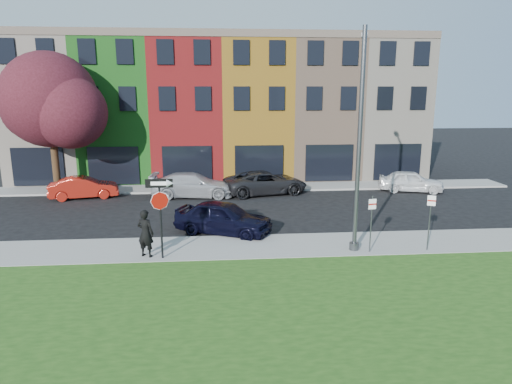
{
  "coord_description": "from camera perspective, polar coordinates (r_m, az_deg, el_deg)",
  "views": [
    {
      "loc": [
        -2.83,
        -15.38,
        6.68
      ],
      "look_at": [
        -1.22,
        4.0,
        2.24
      ],
      "focal_mm": 32.0,
      "sensor_mm": 36.0,
      "label": 1
    }
  ],
  "objects": [
    {
      "name": "ground",
      "position": [
        17.01,
        5.32,
        -10.34
      ],
      "size": [
        120.0,
        120.0,
        0.0
      ],
      "primitive_type": "plane",
      "color": "black",
      "rests_on": "ground"
    },
    {
      "name": "sidewalk_near",
      "position": [
        20.13,
        9.49,
        -6.54
      ],
      "size": [
        40.0,
        3.0,
        0.12
      ],
      "primitive_type": "cube",
      "color": "gray",
      "rests_on": "ground"
    },
    {
      "name": "sidewalk_far",
      "position": [
        31.1,
        -4.94,
        0.51
      ],
      "size": [
        40.0,
        2.4,
        0.12
      ],
      "primitive_type": "cube",
      "color": "gray",
      "rests_on": "ground"
    },
    {
      "name": "rowhouse_block",
      "position": [
        36.61,
        -4.28,
        10.17
      ],
      "size": [
        30.0,
        10.12,
        10.0
      ],
      "color": "#C1B2A0",
      "rests_on": "ground"
    },
    {
      "name": "stop_sign",
      "position": [
        17.94,
        -11.92,
        -1.3
      ],
      "size": [
        1.05,
        0.1,
        3.19
      ],
      "rotation": [
        0.0,
        0.0,
        -0.01
      ],
      "color": "black",
      "rests_on": "sidewalk_near"
    },
    {
      "name": "man",
      "position": [
        18.61,
        -13.65,
        -5.03
      ],
      "size": [
        1.04,
        0.98,
        1.93
      ],
      "primitive_type": "imported",
      "rotation": [
        0.0,
        0.0,
        2.73
      ],
      "color": "black",
      "rests_on": "sidewalk_near"
    },
    {
      "name": "sedan_near",
      "position": [
        21.38,
        -4.11,
        -3.2
      ],
      "size": [
        5.37,
        6.01,
        1.57
      ],
      "primitive_type": "imported",
      "rotation": [
        0.0,
        0.0,
        1.13
      ],
      "color": "black",
      "rests_on": "ground"
    },
    {
      "name": "parked_car_red",
      "position": [
        30.16,
        -20.72,
        0.52
      ],
      "size": [
        3.16,
        4.71,
        1.35
      ],
      "primitive_type": "imported",
      "rotation": [
        0.0,
        0.0,
        1.79
      ],
      "color": "maroon",
      "rests_on": "ground"
    },
    {
      "name": "parked_car_silver",
      "position": [
        28.83,
        -7.86,
        0.87
      ],
      "size": [
        2.73,
        5.45,
        1.51
      ],
      "primitive_type": "imported",
      "rotation": [
        0.0,
        0.0,
        1.51
      ],
      "color": "#A3A4A8",
      "rests_on": "ground"
    },
    {
      "name": "parked_car_dark",
      "position": [
        29.4,
        1.21,
        1.2
      ],
      "size": [
        4.85,
        6.46,
        1.49
      ],
      "primitive_type": "imported",
      "rotation": [
        0.0,
        0.0,
        1.8
      ],
      "color": "black",
      "rests_on": "ground"
    },
    {
      "name": "parked_car_white",
      "position": [
        31.72,
        18.79,
        1.29
      ],
      "size": [
        3.82,
        4.98,
        1.4
      ],
      "primitive_type": "imported",
      "rotation": [
        0.0,
        0.0,
        1.29
      ],
      "color": "white",
      "rests_on": "ground"
    },
    {
      "name": "street_lamp",
      "position": [
        18.74,
        12.79,
        6.14
      ],
      "size": [
        1.02,
        2.51,
        8.88
      ],
      "rotation": [
        0.0,
        0.0,
        -0.3
      ],
      "color": "#484A4D",
      "rests_on": "sidewalk_near"
    },
    {
      "name": "parking_sign_a",
      "position": [
        19.02,
        14.24,
        -3.13
      ],
      "size": [
        0.32,
        0.1,
        2.35
      ],
      "rotation": [
        0.0,
        0.0,
        0.15
      ],
      "color": "#484A4D",
      "rests_on": "sidewalk_near"
    },
    {
      "name": "parking_sign_b",
      "position": [
        19.93,
        20.93,
        -2.69
      ],
      "size": [
        0.3,
        0.17,
        2.46
      ],
      "rotation": [
        0.0,
        0.0,
        -0.42
      ],
      "color": "#484A4D",
      "rests_on": "sidewalk_near"
    },
    {
      "name": "tree_purple",
      "position": [
        31.36,
        -24.18,
        10.2
      ],
      "size": [
        7.02,
        6.14,
        8.79
      ],
      "color": "black",
      "rests_on": "sidewalk_far"
    }
  ]
}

